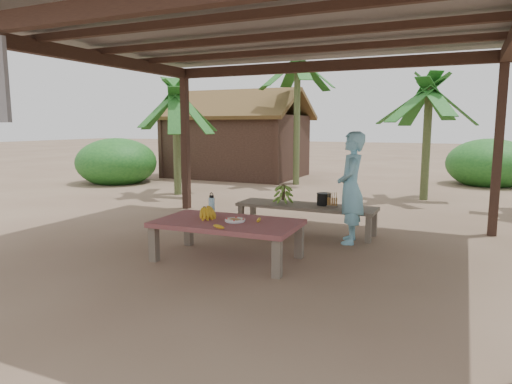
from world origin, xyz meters
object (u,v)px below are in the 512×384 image
at_px(work_table, 227,226).
at_px(ripe_banana_bunch, 204,212).
at_px(bench, 306,208).
at_px(cooking_pot, 324,199).
at_px(plate, 235,220).
at_px(woman, 351,188).
at_px(water_flask, 212,205).

distance_m(work_table, ripe_banana_bunch, 0.37).
height_order(bench, ripe_banana_bunch, ripe_banana_bunch).
height_order(bench, cooking_pot, cooking_pot).
height_order(ripe_banana_bunch, plate, ripe_banana_bunch).
distance_m(cooking_pot, woman, 0.70).
xyz_separation_m(work_table, plate, (0.11, -0.00, 0.08)).
bearing_deg(cooking_pot, water_flask, -123.84).
distance_m(water_flask, cooking_pot, 1.95).
height_order(cooking_pot, woman, woman).
distance_m(bench, cooking_pot, 0.32).
relative_size(ripe_banana_bunch, plate, 1.15).
distance_m(plate, woman, 1.88).
xyz_separation_m(bench, woman, (0.78, -0.32, 0.41)).
distance_m(plate, water_flask, 0.57).
height_order(plate, cooking_pot, cooking_pot).
xyz_separation_m(work_table, woman, (1.22, 1.49, 0.37)).
bearing_deg(bench, cooking_pot, 16.83).
distance_m(ripe_banana_bunch, cooking_pot, 2.15).
height_order(bench, plate, plate).
relative_size(ripe_banana_bunch, cooking_pot, 1.34).
bearing_deg(plate, woman, 53.36).
relative_size(water_flask, woman, 0.19).
relative_size(bench, water_flask, 7.20).
distance_m(work_table, woman, 1.96).
relative_size(ripe_banana_bunch, woman, 0.18).
bearing_deg(cooking_pot, woman, -38.00).
xyz_separation_m(work_table, bench, (0.44, 1.80, -0.04)).
height_order(work_table, water_flask, water_flask).
relative_size(plate, woman, 0.16).
relative_size(work_table, woman, 1.14).
xyz_separation_m(work_table, water_flask, (-0.38, 0.26, 0.19)).
xyz_separation_m(bench, ripe_banana_bunch, (-0.78, -1.80, 0.19)).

